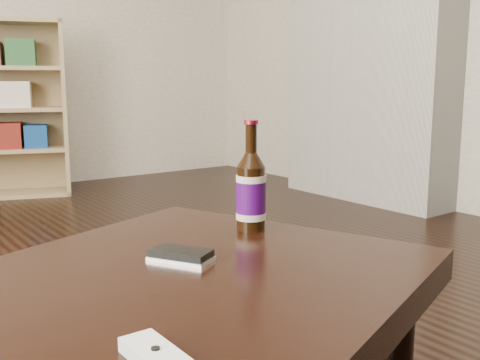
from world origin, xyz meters
TOP-DOWN VIEW (x-y plane):
  - bookshelf at (0.53, 2.71)m, footprint 0.70×0.49m
  - coffee_table at (-0.26, -0.57)m, footprint 1.37×1.08m
  - beer_bottle at (0.20, -0.33)m, footprint 0.08×0.08m
  - phone at (-0.04, -0.43)m, footprint 0.11×0.13m

SIDE VIEW (x-z plane):
  - coffee_table at x=-0.26m, z-range 0.17..0.62m
  - phone at x=-0.04m, z-range 0.45..0.47m
  - beer_bottle at x=0.20m, z-range 0.42..0.66m
  - bookshelf at x=0.53m, z-range 0.02..1.21m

